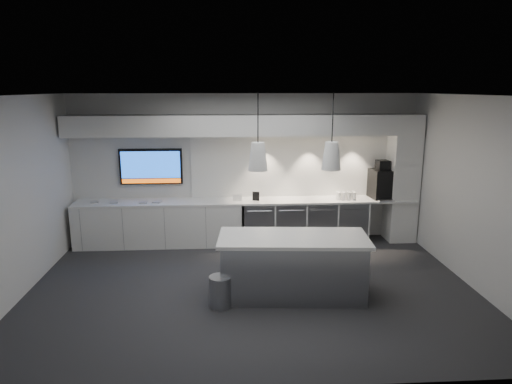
{
  "coord_description": "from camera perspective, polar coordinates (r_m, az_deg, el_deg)",
  "views": [
    {
      "loc": [
        -0.36,
        -6.71,
        3.11
      ],
      "look_at": [
        0.13,
        1.1,
        1.31
      ],
      "focal_mm": 32.0,
      "sensor_mm": 36.0,
      "label": 1
    }
  ],
  "objects": [
    {
      "name": "wall_right",
      "position": [
        7.91,
        25.69,
        -0.1
      ],
      "size": [
        0.0,
        7.0,
        7.0
      ],
      "primitive_type": "plane",
      "rotation": [
        1.57,
        0.0,
        -1.57
      ],
      "color": "silver",
      "rests_on": "floor"
    },
    {
      "name": "soffit",
      "position": [
        8.95,
        -1.31,
        8.38
      ],
      "size": [
        6.9,
        0.6,
        0.4
      ],
      "primitive_type": "cube",
      "color": "white",
      "rests_on": "wall_back"
    },
    {
      "name": "tray_d",
      "position": [
        9.18,
        -12.27,
        -1.22
      ],
      "size": [
        0.19,
        0.19,
        0.02
      ],
      "primitive_type": "cube",
      "rotation": [
        0.0,
        0.0,
        -0.2
      ],
      "color": "#9B9B9B",
      "rests_on": "back_counter"
    },
    {
      "name": "tray_b",
      "position": [
        9.38,
        -17.36,
        -1.22
      ],
      "size": [
        0.19,
        0.19,
        0.02
      ],
      "primitive_type": "cube",
      "rotation": [
        0.0,
        0.0,
        0.21
      ],
      "color": "#9B9B9B",
      "rests_on": "back_counter"
    },
    {
      "name": "bin",
      "position": [
        6.76,
        -4.46,
        -12.3
      ],
      "size": [
        0.41,
        0.41,
        0.46
      ],
      "primitive_type": "cylinder",
      "rotation": [
        0.0,
        0.0,
        -0.29
      ],
      "color": "gray",
      "rests_on": "floor"
    },
    {
      "name": "sign_white",
      "position": [
        9.1,
        -2.35,
        -0.69
      ],
      "size": [
        0.18,
        0.02,
        0.14
      ],
      "primitive_type": "cube",
      "rotation": [
        0.0,
        0.0,
        0.01
      ],
      "color": "white",
      "rests_on": "back_counter"
    },
    {
      "name": "wall_front",
      "position": [
        4.52,
        1.21,
        -7.89
      ],
      "size": [
        7.0,
        0.0,
        7.0
      ],
      "primitive_type": "plane",
      "rotation": [
        -1.57,
        0.0,
        0.0
      ],
      "color": "silver",
      "rests_on": "floor"
    },
    {
      "name": "fridge_unit_c",
      "position": [
        9.47,
        7.94,
        -3.67
      ],
      "size": [
        0.6,
        0.61,
        0.85
      ],
      "primitive_type": "cube",
      "color": "gray",
      "rests_on": "floor"
    },
    {
      "name": "pendant_left",
      "position": [
        6.5,
        0.24,
        4.48
      ],
      "size": [
        0.28,
        0.28,
        1.1
      ],
      "color": "white",
      "rests_on": "ceiling"
    },
    {
      "name": "floor",
      "position": [
        7.41,
        -0.5,
        -11.89
      ],
      "size": [
        7.0,
        7.0,
        0.0
      ],
      "primitive_type": "plane",
      "color": "#2B2B2D",
      "rests_on": "ground"
    },
    {
      "name": "island",
      "position": [
        7.0,
        4.61,
        -9.2
      ],
      "size": [
        2.29,
        1.12,
        0.94
      ],
      "rotation": [
        0.0,
        0.0,
        -0.08
      ],
      "color": "gray",
      "rests_on": "floor"
    },
    {
      "name": "column",
      "position": [
        9.77,
        17.84,
        1.62
      ],
      "size": [
        0.55,
        0.55,
        2.6
      ],
      "primitive_type": "cube",
      "color": "white",
      "rests_on": "floor"
    },
    {
      "name": "fridge_unit_a",
      "position": [
        9.3,
        0.3,
        -3.84
      ],
      "size": [
        0.6,
        0.61,
        0.85
      ],
      "primitive_type": "cube",
      "color": "gray",
      "rests_on": "floor"
    },
    {
      "name": "backsplash",
      "position": [
        9.45,
        5.94,
        3.36
      ],
      "size": [
        4.6,
        0.03,
        1.3
      ],
      "primitive_type": "cube",
      "color": "white",
      "rests_on": "wall_back"
    },
    {
      "name": "back_counter",
      "position": [
        9.17,
        -1.25,
        -1.15
      ],
      "size": [
        6.8,
        0.65,
        0.04
      ],
      "primitive_type": "cube",
      "color": "white",
      "rests_on": "left_base_cabinets"
    },
    {
      "name": "sign_black",
      "position": [
        9.11,
        -0.01,
        -0.52
      ],
      "size": [
        0.14,
        0.06,
        0.18
      ],
      "primitive_type": "cube",
      "rotation": [
        0.0,
        0.0,
        -0.3
      ],
      "color": "black",
      "rests_on": "back_counter"
    },
    {
      "name": "tray_c",
      "position": [
        9.21,
        -13.92,
        -1.25
      ],
      "size": [
        0.17,
        0.17,
        0.02
      ],
      "primitive_type": "cube",
      "rotation": [
        0.0,
        0.0,
        0.09
      ],
      "color": "#9B9B9B",
      "rests_on": "back_counter"
    },
    {
      "name": "wall_left",
      "position": [
        7.58,
        -27.97,
        -0.86
      ],
      "size": [
        0.0,
        7.0,
        7.0
      ],
      "primitive_type": "plane",
      "rotation": [
        1.57,
        0.0,
        1.57
      ],
      "color": "silver",
      "rests_on": "floor"
    },
    {
      "name": "cup_cluster",
      "position": [
        9.4,
        11.21,
        -0.44
      ],
      "size": [
        0.39,
        0.18,
        0.15
      ],
      "primitive_type": null,
      "color": "white",
      "rests_on": "back_counter"
    },
    {
      "name": "wall_back",
      "position": [
        9.36,
        -1.36,
        3.02
      ],
      "size": [
        7.0,
        0.0,
        7.0
      ],
      "primitive_type": "plane",
      "rotation": [
        1.57,
        0.0,
        0.0
      ],
      "color": "silver",
      "rests_on": "floor"
    },
    {
      "name": "coffee_machine",
      "position": [
        9.64,
        15.43,
        1.15
      ],
      "size": [
        0.47,
        0.63,
        0.78
      ],
      "rotation": [
        0.0,
        0.0,
        0.1
      ],
      "color": "black",
      "rests_on": "back_counter"
    },
    {
      "name": "pendant_right",
      "position": [
        6.66,
        9.41,
        4.5
      ],
      "size": [
        0.28,
        0.28,
        1.1
      ],
      "color": "white",
      "rests_on": "ceiling"
    },
    {
      "name": "fridge_unit_d",
      "position": [
        9.62,
        11.63,
        -3.56
      ],
      "size": [
        0.6,
        0.61,
        0.85
      ],
      "primitive_type": "cube",
      "color": "gray",
      "rests_on": "floor"
    },
    {
      "name": "wall_tv",
      "position": [
        9.42,
        -12.99,
        3.12
      ],
      "size": [
        1.25,
        0.07,
        0.72
      ],
      "color": "black",
      "rests_on": "wall_back"
    },
    {
      "name": "tray_a",
      "position": [
        9.52,
        -19.55,
        -1.17
      ],
      "size": [
        0.2,
        0.2,
        0.02
      ],
      "primitive_type": "cube",
      "rotation": [
        0.0,
        0.0,
        0.26
      ],
      "color": "#9B9B9B",
      "rests_on": "back_counter"
    },
    {
      "name": "fridge_unit_b",
      "position": [
        9.37,
        4.16,
        -3.76
      ],
      "size": [
        0.6,
        0.61,
        0.85
      ],
      "primitive_type": "cube",
      "color": "gray",
      "rests_on": "floor"
    },
    {
      "name": "left_base_cabinets",
      "position": [
        9.39,
        -12.0,
        -3.95
      ],
      "size": [
        3.3,
        0.63,
        0.86
      ],
      "primitive_type": "cube",
      "color": "white",
      "rests_on": "floor"
    },
    {
      "name": "ceiling",
      "position": [
        6.72,
        -0.55,
        12.0
      ],
      "size": [
        7.0,
        7.0,
        0.0
      ],
      "primitive_type": "plane",
      "rotation": [
        3.14,
        0.0,
        0.0
      ],
      "color": "black",
      "rests_on": "wall_back"
    }
  ]
}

